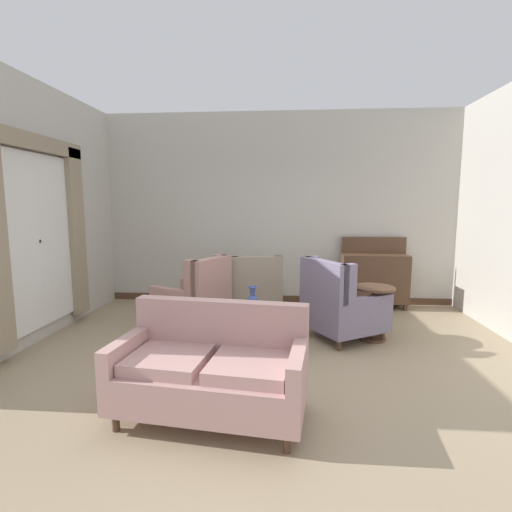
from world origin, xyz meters
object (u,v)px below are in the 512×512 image
(settee, at_px, (212,370))
(armchair_beside_settee, at_px, (339,306))
(armchair_foreground_right, at_px, (256,290))
(armchair_near_window, at_px, (196,299))
(porcelain_vase, at_px, (253,303))
(side_table, at_px, (373,308))
(sideboard, at_px, (374,277))
(coffee_table, at_px, (254,320))

(settee, height_order, armchair_beside_settee, armchair_beside_settee)
(armchair_foreground_right, bearing_deg, armchair_near_window, 30.16)
(porcelain_vase, bearing_deg, armchair_beside_settee, 23.75)
(armchair_foreground_right, height_order, side_table, armchair_foreground_right)
(sideboard, bearing_deg, porcelain_vase, -132.29)
(sideboard, bearing_deg, armchair_beside_settee, -116.62)
(armchair_foreground_right, bearing_deg, armchair_beside_settee, 131.78)
(porcelain_vase, bearing_deg, settee, -98.00)
(settee, xyz_separation_m, armchair_foreground_right, (0.13, 2.89, 0.03))
(side_table, relative_size, sideboard, 0.59)
(coffee_table, distance_m, side_table, 1.59)
(sideboard, bearing_deg, armchair_foreground_right, -160.70)
(armchair_beside_settee, xyz_separation_m, armchair_foreground_right, (-1.17, 0.91, -0.01))
(armchair_foreground_right, relative_size, sideboard, 0.83)
(armchair_beside_settee, bearing_deg, sideboard, -57.73)
(settee, bearing_deg, side_table, 55.47)
(coffee_table, distance_m, sideboard, 2.79)
(porcelain_vase, bearing_deg, coffee_table, 74.76)
(porcelain_vase, height_order, sideboard, sideboard)
(porcelain_vase, relative_size, side_table, 0.49)
(coffee_table, distance_m, settee, 1.55)
(armchair_beside_settee, bearing_deg, settee, 115.47)
(coffee_table, distance_m, porcelain_vase, 0.23)
(porcelain_vase, height_order, armchair_beside_settee, armchair_beside_settee)
(porcelain_vase, relative_size, armchair_beside_settee, 0.30)
(coffee_table, distance_m, armchair_beside_settee, 1.17)
(armchair_near_window, relative_size, sideboard, 0.94)
(porcelain_vase, relative_size, armchair_foreground_right, 0.35)
(porcelain_vase, xyz_separation_m, armchair_foreground_right, (-0.08, 1.40, -0.16))
(coffee_table, height_order, armchair_near_window, armchair_near_window)
(coffee_table, distance_m, armchair_foreground_right, 1.36)
(coffee_table, xyz_separation_m, porcelain_vase, (-0.01, -0.04, 0.23))
(armchair_near_window, bearing_deg, settee, 42.86)
(settee, xyz_separation_m, sideboard, (2.11, 3.58, 0.12))
(side_table, bearing_deg, armchair_beside_settee, -179.19)
(porcelain_vase, height_order, settee, settee)
(armchair_near_window, bearing_deg, coffee_table, 78.35)
(coffee_table, bearing_deg, settee, -98.21)
(settee, distance_m, armchair_beside_settee, 2.37)
(armchair_near_window, bearing_deg, porcelain_vase, 76.33)
(armchair_beside_settee, distance_m, sideboard, 1.80)
(armchair_foreground_right, height_order, sideboard, sideboard)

